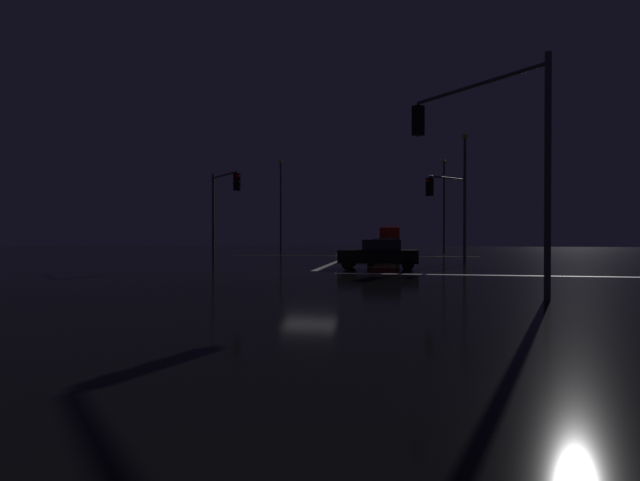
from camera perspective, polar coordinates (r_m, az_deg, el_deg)
name	(u,v)px	position (r m, az deg, el deg)	size (l,w,h in m)	color
ground	(309,274)	(22.43, -1.30, -4.08)	(120.00, 120.00, 0.10)	black
stop_line_north	(332,263)	(30.15, 1.52, -2.79)	(0.35, 13.39, 0.01)	white
centre_line_ns	(351,256)	(41.65, 3.75, -1.87)	(22.00, 0.15, 0.01)	yellow
crosswalk_bar_east	(483,275)	(22.34, 19.18, -3.99)	(13.39, 0.40, 0.01)	white
sedan_red	(384,250)	(31.79, 7.80, -1.19)	(2.02, 4.33, 1.57)	maroon
sedan_white	(384,248)	(37.32, 7.74, -0.93)	(2.02, 4.33, 1.57)	silver
sedan_blue	(391,247)	(42.87, 8.61, -0.74)	(2.02, 4.33, 1.57)	navy
sedan_green	(390,245)	(49.18, 8.46, -0.58)	(2.02, 4.33, 1.57)	#14512D
sedan_silver	(391,244)	(54.53, 8.62, -0.47)	(2.02, 4.33, 1.57)	#B7B7BC
box_truck	(390,236)	(61.90, 8.52, 0.49)	(2.68, 8.28, 3.08)	red
sedan_black_crossing	(379,254)	(25.35, 7.17, -1.62)	(4.33, 2.02, 1.57)	black
traffic_signal_se	(486,140)	(15.61, 19.52, 11.39)	(3.67, 3.67, 6.79)	#4C4C51
traffic_signal_ne	(449,202)	(29.39, 15.44, 4.50)	(2.59, 2.59, 5.54)	#4C4C51
traffic_signal_nw	(223,200)	(31.27, -11.71, 4.88)	(2.93, 2.93, 6.01)	#4C4C51
streetlamp_left_far	(281,199)	(53.22, -4.79, 5.01)	(0.44, 0.44, 10.39)	#424247
streetlamp_right_near	(465,187)	(35.89, 17.18, 6.20)	(0.44, 0.44, 9.24)	#424247
streetlamp_right_far	(444,200)	(51.76, 14.83, 4.82)	(0.44, 0.44, 9.86)	#424247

